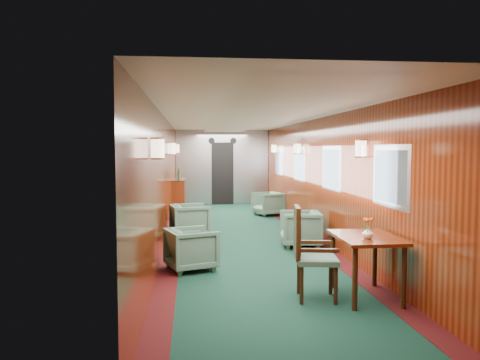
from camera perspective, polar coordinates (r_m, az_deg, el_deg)
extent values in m
plane|color=#0D3123|center=(9.37, 0.29, -7.22)|extent=(12.00, 12.00, 0.00)
cube|color=white|center=(9.21, 0.29, 7.28)|extent=(3.00, 12.00, 0.10)
cube|color=white|center=(9.21, 0.29, 7.34)|extent=(1.20, 12.00, 0.06)
cube|color=maroon|center=(15.19, -2.18, 1.58)|extent=(3.00, 0.10, 2.40)
cube|color=maroon|center=(3.35, 11.64, -6.52)|extent=(3.00, 0.10, 2.40)
cube|color=maroon|center=(9.17, -9.06, 0.06)|extent=(0.10, 12.00, 2.40)
cube|color=maroon|center=(9.50, 9.33, 0.18)|extent=(0.10, 12.00, 2.40)
cube|color=#370B0C|center=(9.32, -8.06, -7.30)|extent=(0.30, 12.00, 0.01)
cube|color=#370B0C|center=(9.61, 8.38, -6.96)|extent=(0.30, 12.00, 0.01)
cube|color=#A7A9AE|center=(15.11, -2.16, 1.57)|extent=(2.98, 0.12, 2.38)
cube|color=black|center=(15.04, -2.14, 0.80)|extent=(0.70, 0.06, 2.00)
cylinder|color=black|center=(15.01, -3.49, 4.80)|extent=(0.20, 0.04, 0.20)
cylinder|color=black|center=(15.05, -0.82, 4.80)|extent=(0.20, 0.04, 0.20)
cube|color=#B2B4B9|center=(6.18, 17.85, 0.43)|extent=(0.02, 1.10, 0.80)
cube|color=#49666E|center=(6.17, 17.78, 0.43)|extent=(0.01, 0.96, 0.66)
cube|color=#B2B4B9|center=(8.52, 11.05, 1.43)|extent=(0.02, 1.10, 0.80)
cube|color=#49666E|center=(8.52, 11.00, 1.43)|extent=(0.01, 0.96, 0.66)
cube|color=#B2B4B9|center=(10.93, 7.22, 1.99)|extent=(0.02, 1.10, 0.80)
cube|color=#49666E|center=(10.93, 7.18, 1.99)|extent=(0.01, 0.96, 0.66)
cube|color=#B2B4B9|center=(13.38, 4.77, 2.34)|extent=(0.02, 1.10, 0.80)
cube|color=#49666E|center=(13.38, 4.74, 2.34)|extent=(0.01, 0.96, 0.66)
cylinder|color=#FAEEC3|center=(5.65, -10.01, 3.81)|extent=(0.16, 0.16, 0.24)
cylinder|color=#B17632|center=(5.66, -10.00, 2.59)|extent=(0.17, 0.17, 0.02)
cylinder|color=#FAEEC3|center=(6.87, 14.52, 3.74)|extent=(0.16, 0.16, 0.24)
cylinder|color=#B17632|center=(6.88, 14.51, 2.74)|extent=(0.17, 0.17, 0.02)
cylinder|color=#FAEEC3|center=(9.65, -8.35, 3.82)|extent=(0.16, 0.16, 0.24)
cylinder|color=#B17632|center=(9.65, -8.34, 3.10)|extent=(0.17, 0.17, 0.02)
cylinder|color=#FAEEC3|center=(10.71, 7.01, 3.83)|extent=(0.16, 0.16, 0.24)
cylinder|color=#B17632|center=(10.71, 7.00, 3.18)|extent=(0.17, 0.17, 0.02)
cylinder|color=#FAEEC3|center=(12.65, -7.79, 3.82)|extent=(0.16, 0.16, 0.24)
cylinder|color=#B17632|center=(12.65, -7.78, 3.27)|extent=(0.17, 0.17, 0.02)
cylinder|color=#FAEEC3|center=(13.65, 4.17, 3.84)|extent=(0.16, 0.16, 0.24)
cylinder|color=#B17632|center=(13.65, 4.17, 3.34)|extent=(0.17, 0.17, 0.02)
cube|color=maroon|center=(5.85, 15.14, -6.79)|extent=(0.72, 1.01, 0.04)
cylinder|color=#3A1E0D|center=(5.44, 13.84, -11.63)|extent=(0.06, 0.06, 0.71)
cylinder|color=#3A1E0D|center=(5.65, 19.34, -11.17)|extent=(0.06, 0.06, 0.71)
cylinder|color=#3A1E0D|center=(6.24, 11.23, -9.59)|extent=(0.06, 0.06, 0.71)
cylinder|color=#3A1E0D|center=(6.42, 16.11, -9.29)|extent=(0.06, 0.06, 0.71)
cube|color=#1D4437|center=(5.72, 9.35, -9.57)|extent=(0.54, 0.54, 0.06)
cube|color=#3A1E0D|center=(5.63, 6.97, -6.34)|extent=(0.11, 0.44, 0.62)
cube|color=#1D4437|center=(5.65, 7.23, -6.95)|extent=(0.07, 0.33, 0.37)
cube|color=#3A1E0D|center=(5.46, 9.67, -8.46)|extent=(0.44, 0.11, 0.04)
cube|color=#3A1E0D|center=(5.92, 9.08, -7.49)|extent=(0.44, 0.11, 0.04)
cylinder|color=#3A1E0D|center=(5.58, 7.52, -12.60)|extent=(0.05, 0.05, 0.44)
cylinder|color=#3A1E0D|center=(5.63, 11.60, -12.50)|extent=(0.05, 0.05, 0.44)
cylinder|color=#3A1E0D|center=(5.96, 7.17, -11.53)|extent=(0.05, 0.05, 0.44)
cylinder|color=#3A1E0D|center=(6.00, 10.98, -11.45)|extent=(0.05, 0.05, 0.44)
cube|color=maroon|center=(12.47, -7.49, -2.21)|extent=(0.33, 1.09, 0.98)
cube|color=#3A1E0D|center=(12.43, -7.47, 0.04)|extent=(0.35, 1.11, 0.02)
cylinder|color=#274F30|center=(12.15, -7.46, 0.52)|extent=(0.07, 0.07, 0.22)
cylinder|color=#274F30|center=(12.53, -7.41, 0.76)|extent=(0.06, 0.06, 0.28)
cylinder|color=#B17632|center=(12.75, -7.39, 0.58)|extent=(0.08, 0.08, 0.18)
imported|color=white|center=(5.66, 15.31, -6.23)|extent=(0.15, 0.15, 0.14)
imported|color=#1D4437|center=(7.05, -5.94, -8.35)|extent=(0.87, 0.85, 0.62)
imported|color=#1D4437|center=(9.58, -6.10, -4.94)|extent=(0.87, 0.86, 0.68)
imported|color=#1D4437|center=(8.71, 7.38, -5.90)|extent=(0.79, 0.77, 0.66)
imported|color=#1D4437|center=(12.64, 3.41, -2.91)|extent=(0.87, 0.86, 0.63)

